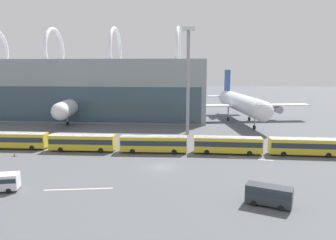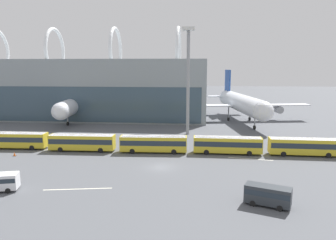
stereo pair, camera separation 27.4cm
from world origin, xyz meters
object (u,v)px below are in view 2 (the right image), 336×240
object	(u,v)px
shuttle_bus_0	(15,139)
shuttle_bus_3	(227,144)
floodlight_mast	(188,67)
traffic_cone_0	(14,154)
shuttle_bus_2	(153,143)
shuttle_bus_1	(82,141)
airliner_at_gate_far	(240,103)
service_van_crossing	(268,194)
airliner_at_gate_near	(80,103)
shuttle_bus_4	(304,146)

from	to	relation	value
shuttle_bus_0	shuttle_bus_3	xyz separation A→B (m)	(42.89, -0.22, 0.00)
shuttle_bus_3	floodlight_mast	world-z (taller)	floodlight_mast
traffic_cone_0	shuttle_bus_0	bearing A→B (deg)	117.50
shuttle_bus_0	shuttle_bus_2	bearing A→B (deg)	-2.96
shuttle_bus_2	floodlight_mast	world-z (taller)	floodlight_mast
shuttle_bus_1	shuttle_bus_3	xyz separation A→B (m)	(28.59, 0.43, 0.00)
airliner_at_gate_far	shuttle_bus_1	xyz separation A→B (m)	(-35.71, -38.45, -3.75)
shuttle_bus_3	floodlight_mast	distance (m)	24.13
service_van_crossing	shuttle_bus_1	bearing A→B (deg)	164.85
shuttle_bus_1	airliner_at_gate_far	bearing A→B (deg)	45.80
airliner_at_gate_far	shuttle_bus_2	size ratio (longest dim) A/B	3.34
airliner_at_gate_far	airliner_at_gate_near	bearing A→B (deg)	-101.88
airliner_at_gate_far	service_van_crossing	distance (m)	61.91
shuttle_bus_1	traffic_cone_0	world-z (taller)	shuttle_bus_1
shuttle_bus_2	shuttle_bus_4	size ratio (longest dim) A/B	1.00
shuttle_bus_1	service_van_crossing	xyz separation A→B (m)	(31.36, -23.17, -0.46)
service_van_crossing	traffic_cone_0	distance (m)	46.56
shuttle_bus_0	shuttle_bus_3	world-z (taller)	same
airliner_at_gate_near	traffic_cone_0	bearing A→B (deg)	-0.97
airliner_at_gate_near	service_van_crossing	bearing A→B (deg)	30.54
airliner_at_gate_far	traffic_cone_0	bearing A→B (deg)	-57.12
shuttle_bus_2	shuttle_bus_4	xyz separation A→B (m)	(28.59, 0.30, 0.00)
shuttle_bus_4	traffic_cone_0	xyz separation A→B (m)	(-54.32, -5.23, -1.53)
shuttle_bus_4	floodlight_mast	xyz separation A→B (m)	(-22.49, 17.51, 14.50)
airliner_at_gate_near	airliner_at_gate_far	distance (m)	50.88
airliner_at_gate_near	floodlight_mast	xyz separation A→B (m)	(35.52, -22.51, 11.56)
shuttle_bus_0	shuttle_bus_1	xyz separation A→B (m)	(14.30, -0.65, 0.00)
airliner_at_gate_near	shuttle_bus_1	size ratio (longest dim) A/B	3.30
shuttle_bus_0	floodlight_mast	distance (m)	41.36
shuttle_bus_1	floodlight_mast	size ratio (longest dim) A/B	0.51
airliner_at_gate_far	shuttle_bus_0	size ratio (longest dim) A/B	3.35
shuttle_bus_0	shuttle_bus_2	size ratio (longest dim) A/B	1.00
airliner_at_gate_far	floodlight_mast	distance (m)	27.80
shuttle_bus_3	shuttle_bus_4	bearing A→B (deg)	0.71
airliner_at_gate_far	shuttle_bus_2	xyz separation A→B (m)	(-21.42, -38.37, -3.75)
airliner_at_gate_near	floodlight_mast	size ratio (longest dim) A/B	1.67
airliner_at_gate_far	floodlight_mast	size ratio (longest dim) A/B	1.70
shuttle_bus_0	airliner_at_gate_far	bearing A→B (deg)	35.27
shuttle_bus_0	shuttle_bus_2	distance (m)	28.60
shuttle_bus_0	shuttle_bus_4	size ratio (longest dim) A/B	1.00
airliner_at_gate_far	shuttle_bus_3	bearing A→B (deg)	-20.29
traffic_cone_0	service_van_crossing	bearing A→B (deg)	-23.17
shuttle_bus_3	shuttle_bus_0	bearing A→B (deg)	-179.39
shuttle_bus_1	traffic_cone_0	size ratio (longest dim) A/B	16.96
shuttle_bus_4	service_van_crossing	distance (m)	26.22
shuttle_bus_0	traffic_cone_0	world-z (taller)	shuttle_bus_0
service_van_crossing	floodlight_mast	world-z (taller)	floodlight_mast
shuttle_bus_2	shuttle_bus_3	xyz separation A→B (m)	(14.30, 0.35, 0.00)
shuttle_bus_3	service_van_crossing	world-z (taller)	shuttle_bus_3
shuttle_bus_1	shuttle_bus_4	size ratio (longest dim) A/B	1.00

